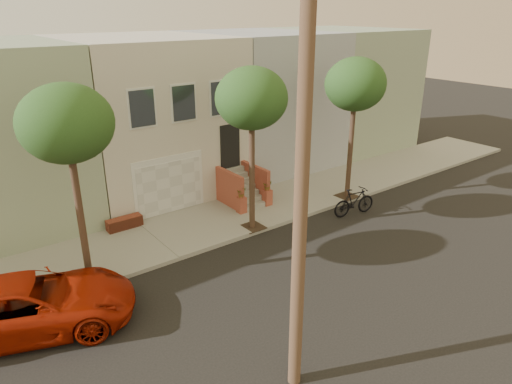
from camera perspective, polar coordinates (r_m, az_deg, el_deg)
ground at (r=15.57m, az=5.21°, el=-10.82°), size 90.00×90.00×0.00m
sidewalk at (r=19.30m, az=-5.44°, el=-3.78°), size 40.00×3.70×0.15m
house_row at (r=23.13m, az=-13.52°, el=9.37°), size 33.10×11.70×7.00m
tree_left at (r=14.29m, az=-22.21°, el=7.62°), size 2.70×2.57×6.30m
tree_mid at (r=17.07m, az=-0.53°, el=11.27°), size 2.70×2.57×6.30m
tree_right at (r=20.77m, az=12.08°, el=12.67°), size 2.70×2.57×6.30m
pickup_truck at (r=14.46m, az=-26.06°, el=-12.34°), size 6.18×4.33×1.57m
motorcycle at (r=20.33m, az=11.95°, el=-1.16°), size 2.12×0.94×1.23m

